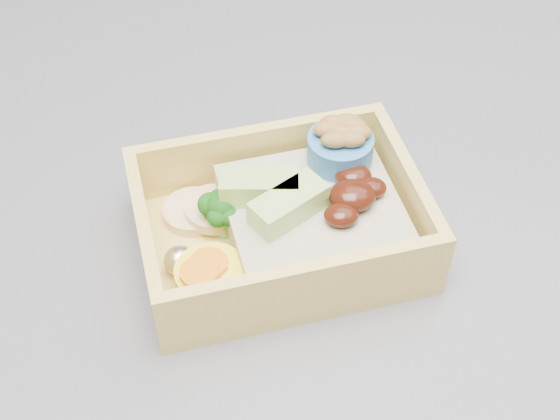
{
  "coord_description": "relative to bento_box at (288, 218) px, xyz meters",
  "views": [
    {
      "loc": [
        0.02,
        -0.4,
        1.29
      ],
      "look_at": [
        0.03,
        -0.09,
        0.95
      ],
      "focal_mm": 50.0,
      "sensor_mm": 36.0,
      "label": 1
    }
  ],
  "objects": [
    {
      "name": "bento_box",
      "position": [
        0.0,
        0.0,
        0.0
      ],
      "size": [
        0.19,
        0.16,
        0.06
      ],
      "rotation": [
        0.0,
        0.0,
        0.24
      ],
      "color": "#E0C15C",
      "rests_on": "island"
    }
  ]
}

